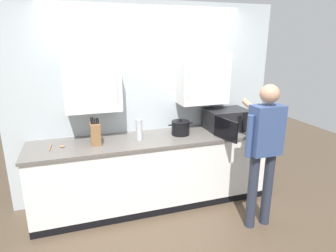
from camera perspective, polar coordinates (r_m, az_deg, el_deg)
ground_plane at (r=3.39m, az=1.65°, el=-21.31°), size 9.60×9.60×0.00m
back_wall_tiled at (r=3.84m, az=-3.98°, el=5.65°), size 3.57×0.44×2.56m
counter_unit at (r=3.80m, az=-2.40°, el=-8.79°), size 3.08×0.71×0.91m
microwave_oven at (r=3.99m, az=11.23°, el=1.24°), size 0.57×0.81×0.28m
knife_block at (r=3.45m, az=-14.15°, el=-1.50°), size 0.11×0.15×0.34m
stock_pot at (r=3.71m, az=2.50°, el=-0.36°), size 0.33×0.24×0.21m
thermos_flask at (r=3.51m, az=-5.72°, el=-0.69°), size 0.08×0.08×0.26m
wooden_spoon at (r=3.52m, az=-21.15°, el=-3.86°), size 0.17×0.20×0.02m
person_figure at (r=3.30m, az=18.40°, el=-3.54°), size 0.44×0.66×1.65m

